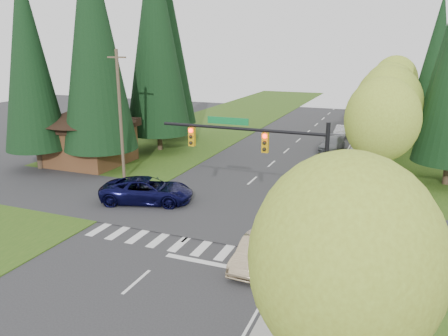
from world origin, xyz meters
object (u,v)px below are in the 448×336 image
Objects in this scene: suv_navy at (147,190)px; parked_car_b at (332,144)px; sedan_champagne at (256,252)px; parked_car_d at (357,122)px; parked_car_c at (342,131)px; parked_car_e at (360,119)px; parked_car_a at (333,166)px.

parked_car_b is (9.21, 20.23, -0.18)m from suv_navy.
sedan_champagne is 11.07m from suv_navy.
suv_navy reaches higher than parked_car_b.
sedan_champagne is 40.19m from parked_car_d.
parked_car_e is (1.21, 9.36, 0.06)m from parked_car_c.
parked_car_a is 0.90× the size of parked_car_b.
parked_car_b reaches higher than parked_car_c.
suv_navy reaches higher than parked_car_a.
parked_car_d is at bearing 82.89° from parked_car_c.
parked_car_a is 25.73m from parked_car_e.
parked_car_d is at bearing -33.26° from suv_navy.
suv_navy is 1.27× the size of parked_car_e.
parked_car_e is at bearing 88.22° from parked_car_d.
parked_car_c is (9.21, 27.76, -0.21)m from suv_navy.
suv_navy reaches higher than parked_car_e.
parked_car_b is at bearing 92.48° from sedan_champagne.
parked_car_e is (0.17, 2.62, -0.04)m from parked_car_d.
suv_navy is at bearing -112.68° from parked_car_e.
parked_car_a is at bearing -74.43° from parked_car_b.
parked_car_a is at bearing -87.13° from parked_car_d.
parked_car_a is at bearing -59.67° from suv_navy.
suv_navy is 1.58× the size of parked_car_c.
parked_car_b is (-1.40, 8.84, -0.04)m from parked_car_a.
parked_car_b is at bearing -101.12° from parked_car_e.
parked_car_b is (-0.30, 25.91, -0.02)m from sedan_champagne.
sedan_champagne is 0.97× the size of parked_car_d.
sedan_champagne is 33.44m from parked_car_c.
suv_navy is 1.33× the size of parked_car_b.
parked_car_a reaches higher than parked_car_e.
parked_car_c is 9.44m from parked_car_e.
parked_car_e reaches higher than parked_car_c.
parked_car_c is 6.82m from parked_car_d.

